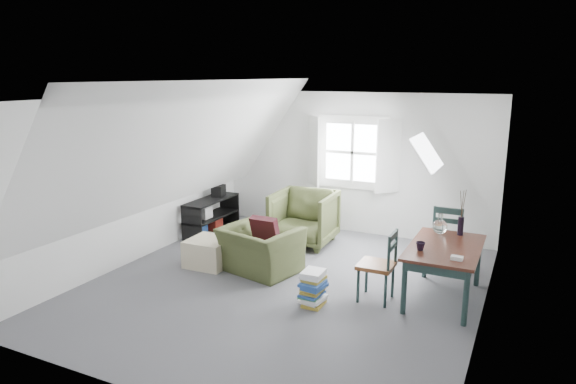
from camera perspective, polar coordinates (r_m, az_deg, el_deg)
The scene contains 24 objects.
floor at distance 7.09m, azimuth -0.34°, elevation -10.27°, with size 5.50×5.50×0.00m, color #525358.
ceiling at distance 6.52m, azimuth -0.37°, elevation 10.35°, with size 5.50×5.50×0.00m, color white.
wall_back at distance 9.20m, azimuth 7.23°, elevation 3.16°, with size 5.00×5.00×0.00m, color silver.
wall_front at distance 4.50m, azimuth -16.12°, elevation -7.65°, with size 5.00×5.00×0.00m, color silver.
wall_left at distance 8.09m, azimuth -16.46°, elevation 1.40°, with size 5.50×5.50×0.00m, color silver.
wall_right at distance 6.06m, azimuth 21.41°, elevation -2.73°, with size 5.50×5.50×0.00m, color silver.
slope_left at distance 7.40m, azimuth -11.23°, elevation 4.78°, with size 5.50×5.50×0.00m, color white.
slope_right at distance 6.08m, azimuth 12.88°, elevation 2.97°, with size 5.50×5.50×0.00m, color white.
dormer_window at distance 9.09m, azimuth 7.11°, elevation 4.33°, with size 1.71×0.35×1.30m.
skylight at distance 7.35m, azimuth 15.20°, elevation 4.27°, with size 0.55×0.75×0.04m, color white.
armchair_near at distance 7.54m, azimuth -3.06°, elevation -8.82°, with size 1.02×0.89×0.67m, color #3D4523.
armchair_far at distance 8.73m, azimuth 1.76°, elevation -5.74°, with size 0.97×1.00×0.91m, color #3D4523.
throw_pillow at distance 7.47m, azimuth -2.56°, elevation -4.25°, with size 0.41×0.12×0.41m, color #3B1017.
ottoman at distance 7.80m, azimuth -8.69°, elevation -6.62°, with size 0.61×0.61×0.40m, color beige.
dining_table at distance 6.75m, azimuth 17.03°, elevation -6.50°, with size 0.85×1.41×0.71m.
demijohn at distance 7.13m, azimuth 16.53°, elevation -3.67°, with size 0.20×0.20×0.28m.
vase_twigs at distance 7.19m, azimuth 18.64°, elevation -3.50°, with size 0.08×0.09×0.61m.
cup at distance 6.48m, azimuth 14.47°, elevation -6.29°, with size 0.11×0.11×0.10m, color black.
paper_box at distance 6.27m, azimuth 18.26°, elevation -6.98°, with size 0.13×0.09×0.04m, color white.
dining_chair_far at distance 7.78m, azimuth 17.39°, elevation -4.73°, with size 0.46×0.46×0.98m.
dining_chair_near at distance 6.56m, azimuth 10.11°, elevation -7.93°, with size 0.43×0.43×0.92m.
media_shelf at distance 9.30m, azimuth -8.62°, elevation -2.88°, with size 0.41×1.23×0.63m.
electronics_box at distance 9.42m, azimuth -7.71°, elevation 0.10°, with size 0.19×0.27×0.21m, color black.
magazine_stack at distance 6.44m, azimuth 2.81°, elevation -10.62°, with size 0.33×0.39×0.44m.
Camera 1 is at (2.87, -5.85, 2.79)m, focal length 32.00 mm.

